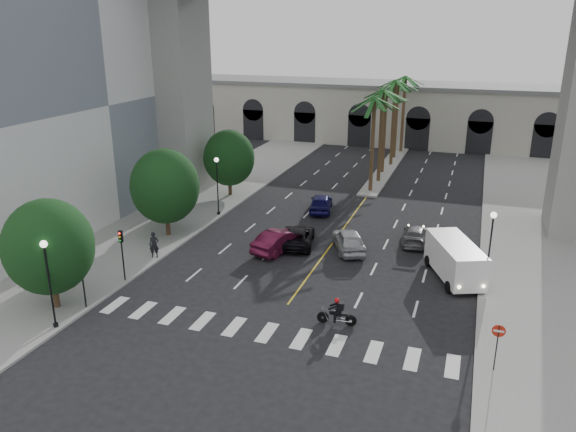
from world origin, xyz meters
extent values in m
plane|color=black|center=(0.00, 0.00, 0.00)|extent=(140.00, 140.00, 0.00)
cube|color=gray|center=(-15.00, 15.00, 0.07)|extent=(8.00, 100.00, 0.15)
cube|color=gray|center=(15.00, 15.00, 0.07)|extent=(8.00, 100.00, 0.15)
cube|color=gray|center=(0.00, 38.00, 0.10)|extent=(2.00, 24.00, 0.20)
cube|color=white|center=(-27.00, 12.00, 10.00)|extent=(16.00, 32.00, 20.00)
cube|color=#B0AC9E|center=(0.00, 55.00, 4.00)|extent=(70.00, 10.00, 8.00)
cube|color=slate|center=(0.00, 55.00, 8.25)|extent=(71.00, 10.50, 0.50)
cube|color=gray|center=(-18.50, 22.00, 10.40)|extent=(5.00, 6.00, 20.80)
cylinder|color=#47331E|center=(0.00, 28.00, 4.75)|extent=(0.40, 0.40, 9.50)
cylinder|color=#47331E|center=(0.10, 32.00, 4.90)|extent=(0.40, 0.40, 9.80)
cylinder|color=#47331E|center=(-0.20, 36.00, 4.65)|extent=(0.40, 0.40, 9.30)
cylinder|color=#47331E|center=(0.15, 40.00, 5.05)|extent=(0.40, 0.40, 10.10)
cylinder|color=#47331E|center=(-0.10, 44.00, 4.80)|extent=(0.40, 0.40, 9.60)
cylinder|color=#47331E|center=(0.20, 48.00, 4.95)|extent=(0.40, 0.40, 9.90)
cylinder|color=#382616|center=(-13.00, -3.00, 1.17)|extent=(0.36, 0.36, 2.34)
ellipsoid|color=black|center=(-13.00, -3.00, 4.03)|extent=(5.20, 5.20, 5.72)
cylinder|color=#382616|center=(-13.00, 10.00, 1.22)|extent=(0.36, 0.36, 2.45)
ellipsoid|color=black|center=(-13.00, 10.00, 4.22)|extent=(5.44, 5.44, 5.98)
cylinder|color=#382616|center=(-13.00, 22.00, 1.13)|extent=(0.36, 0.36, 2.27)
ellipsoid|color=black|center=(-13.00, 22.00, 3.91)|extent=(5.04, 5.04, 5.54)
cylinder|color=black|center=(-11.40, -5.00, 0.18)|extent=(0.28, 0.28, 0.36)
cylinder|color=black|center=(-11.40, -5.00, 2.60)|extent=(0.11, 0.11, 5.00)
sphere|color=white|center=(-11.40, -5.00, 5.15)|extent=(0.40, 0.40, 0.40)
cylinder|color=black|center=(-11.40, 16.00, 0.18)|extent=(0.28, 0.28, 0.36)
cylinder|color=black|center=(-11.40, 16.00, 2.60)|extent=(0.11, 0.11, 5.00)
sphere|color=white|center=(-11.40, 16.00, 5.15)|extent=(0.40, 0.40, 0.40)
cylinder|color=black|center=(11.40, 8.00, 0.18)|extent=(0.28, 0.28, 0.36)
cylinder|color=black|center=(11.40, 8.00, 2.60)|extent=(0.11, 0.11, 5.00)
sphere|color=white|center=(11.40, 8.00, 5.15)|extent=(0.40, 0.40, 0.40)
cylinder|color=black|center=(-11.30, -2.50, 1.75)|extent=(0.10, 0.10, 3.50)
cube|color=black|center=(-11.30, -2.50, 3.25)|extent=(0.25, 0.18, 0.80)
cylinder|color=black|center=(-11.30, 1.50, 1.75)|extent=(0.10, 0.10, 3.50)
cube|color=black|center=(-11.30, 1.50, 3.25)|extent=(0.25, 0.18, 0.80)
cylinder|color=black|center=(2.63, 0.62, 0.34)|extent=(0.68, 0.17, 0.67)
cylinder|color=black|center=(4.24, 0.77, 0.34)|extent=(0.68, 0.17, 0.67)
cube|color=silver|center=(3.49, 0.70, 0.43)|extent=(0.48, 0.35, 0.29)
cube|color=black|center=(3.32, 0.69, 0.74)|extent=(0.64, 0.30, 0.22)
cube|color=black|center=(3.82, 0.73, 0.70)|extent=(0.53, 0.31, 0.13)
cylinder|color=black|center=(2.87, 0.65, 0.99)|extent=(0.09, 0.62, 0.03)
cube|color=black|center=(3.57, 0.71, 1.12)|extent=(0.33, 0.45, 0.58)
cube|color=black|center=(3.74, 0.72, 1.18)|extent=(0.19, 0.35, 0.43)
sphere|color=#B70C11|center=(3.41, 0.69, 1.50)|extent=(0.29, 0.29, 0.29)
imported|color=#ABACB0|center=(1.52, 11.82, 0.84)|extent=(3.84, 5.28, 1.67)
imported|color=#53102A|center=(-3.43, 10.04, 0.83)|extent=(3.16, 5.33, 1.66)
imported|color=black|center=(-2.49, 11.61, 0.71)|extent=(3.39, 5.51, 1.42)
imported|color=slate|center=(6.07, 15.04, 0.67)|extent=(2.22, 4.73, 1.33)
imported|color=#13104E|center=(-3.07, 20.26, 0.82)|extent=(2.83, 5.07, 1.63)
cube|color=white|center=(9.36, 9.27, 1.45)|extent=(4.43, 6.40, 2.23)
cube|color=black|center=(10.49, 6.67, 1.72)|extent=(2.00, 1.07, 0.95)
cylinder|color=black|center=(9.23, 6.91, 0.39)|extent=(0.60, 0.84, 0.78)
cylinder|color=black|center=(11.17, 7.75, 0.39)|extent=(0.60, 0.84, 0.78)
cylinder|color=black|center=(7.55, 10.79, 0.39)|extent=(0.60, 0.84, 0.78)
cylinder|color=black|center=(9.49, 11.63, 0.39)|extent=(0.60, 0.84, 0.78)
imported|color=black|center=(-11.50, 5.54, 1.11)|extent=(0.83, 0.70, 1.93)
imported|color=black|center=(-16.76, 3.17, 1.05)|extent=(0.95, 0.78, 1.81)
cylinder|color=black|center=(11.92, -1.39, 1.30)|extent=(0.06, 0.06, 2.60)
cylinder|color=#B8200D|center=(11.92, -1.39, 2.33)|extent=(0.65, 0.04, 0.65)
cube|color=silver|center=(11.92, -1.39, 2.33)|extent=(0.50, 0.03, 0.11)
camera|label=1|loc=(10.07, -27.11, 16.24)|focal=35.00mm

